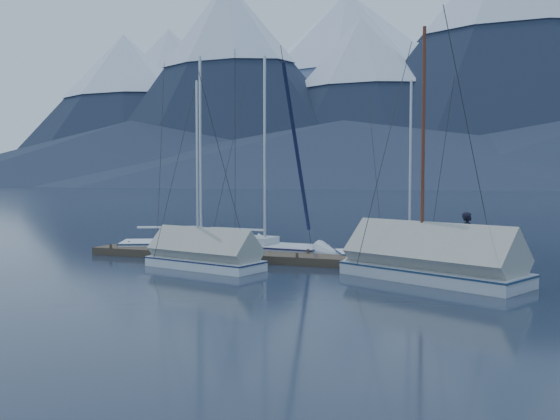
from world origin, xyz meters
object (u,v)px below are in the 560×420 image
object	(u,v)px
sailboat_covered_far	(196,257)
sailboat_open_left	(212,247)
sailboat_open_right	(419,256)
sailboat_open_mid	(275,251)
sailboat_covered_near	(418,265)
person	(468,237)

from	to	relation	value
sailboat_covered_far	sailboat_open_left	bearing A→B (deg)	110.51
sailboat_open_right	sailboat_open_mid	bearing A→B (deg)	-172.93
sailboat_open_left	sailboat_covered_near	bearing A→B (deg)	-24.11
sailboat_open_mid	person	xyz separation A→B (m)	(8.53, -1.87, 1.12)
sailboat_open_right	sailboat_covered_near	distance (m)	4.98
sailboat_open_right	person	bearing A→B (deg)	-51.28
sailboat_covered_near	sailboat_open_left	bearing A→B (deg)	155.89
sailboat_open_mid	sailboat_covered_far	xyz separation A→B (m)	(-1.58, -4.58, 0.22)
sailboat_covered_near	sailboat_covered_far	bearing A→B (deg)	-177.04
sailboat_open_mid	sailboat_open_right	xyz separation A→B (m)	(6.40, 0.79, -0.03)
sailboat_covered_near	person	size ratio (longest dim) A/B	5.07
sailboat_open_mid	sailboat_open_right	bearing A→B (deg)	7.07
sailboat_open_right	sailboat_covered_near	world-z (taller)	sailboat_covered_near
sailboat_open_mid	person	bearing A→B (deg)	-12.37
sailboat_covered_near	sailboat_covered_far	xyz separation A→B (m)	(-8.57, -0.44, -0.09)
sailboat_open_left	sailboat_open_mid	distance (m)	3.55
sailboat_open_mid	sailboat_covered_far	size ratio (longest dim) A/B	1.24
sailboat_open_right	sailboat_covered_far	bearing A→B (deg)	-146.03
sailboat_open_right	sailboat_covered_near	bearing A→B (deg)	-83.15
sailboat_open_right	sailboat_covered_far	world-z (taller)	sailboat_open_right
sailboat_covered_near	person	bearing A→B (deg)	55.77
sailboat_covered_near	person	xyz separation A→B (m)	(1.54, 2.27, 0.81)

